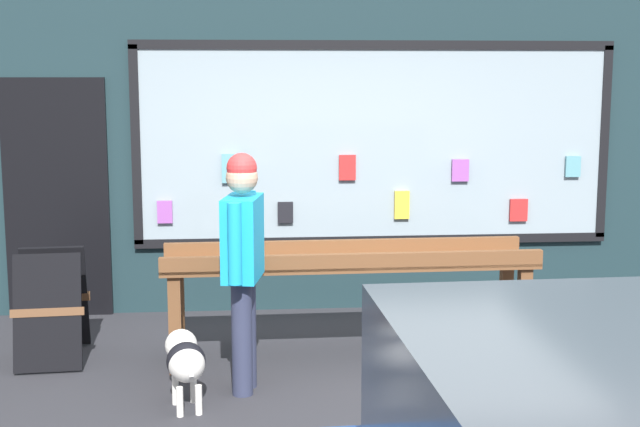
{
  "coord_description": "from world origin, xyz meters",
  "views": [
    {
      "loc": [
        -0.77,
        -5.6,
        2.14
      ],
      "look_at": [
        -0.24,
        0.65,
        1.14
      ],
      "focal_mm": 50.0,
      "sensor_mm": 36.0,
      "label": 1
    }
  ],
  "objects_px": {
    "small_dog": "(185,359)",
    "sandwich_board_sign": "(52,305)",
    "display_table_main": "(350,269)",
    "person_browsing": "(243,255)"
  },
  "relations": [
    {
      "from": "small_dog",
      "to": "sandwich_board_sign",
      "type": "relative_size",
      "value": 0.7
    },
    {
      "from": "display_table_main",
      "to": "person_browsing",
      "type": "height_order",
      "value": "person_browsing"
    },
    {
      "from": "small_dog",
      "to": "sandwich_board_sign",
      "type": "distance_m",
      "value": 1.49
    },
    {
      "from": "display_table_main",
      "to": "small_dog",
      "type": "height_order",
      "value": "display_table_main"
    },
    {
      "from": "display_table_main",
      "to": "person_browsing",
      "type": "xyz_separation_m",
      "value": [
        -0.79,
        -0.63,
        0.25
      ]
    },
    {
      "from": "display_table_main",
      "to": "sandwich_board_sign",
      "type": "height_order",
      "value": "display_table_main"
    },
    {
      "from": "person_browsing",
      "to": "small_dog",
      "type": "bearing_deg",
      "value": 135.64
    },
    {
      "from": "display_table_main",
      "to": "sandwich_board_sign",
      "type": "bearing_deg",
      "value": 175.99
    },
    {
      "from": "display_table_main",
      "to": "person_browsing",
      "type": "relative_size",
      "value": 1.71
    },
    {
      "from": "person_browsing",
      "to": "sandwich_board_sign",
      "type": "distance_m",
      "value": 1.71
    }
  ]
}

